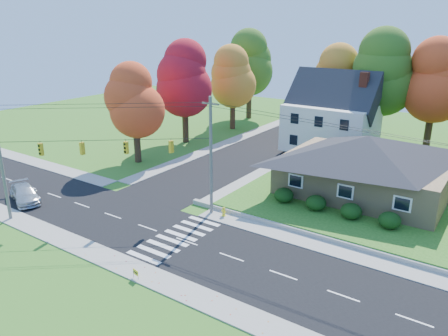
% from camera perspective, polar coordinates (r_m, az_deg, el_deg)
% --- Properties ---
extents(ground, '(120.00, 120.00, 0.00)m').
position_cam_1_polar(ground, '(33.01, -4.89, -9.57)').
color(ground, '#3D7923').
extents(road_main, '(90.00, 8.00, 0.02)m').
position_cam_1_polar(road_main, '(33.00, -4.89, -9.55)').
color(road_main, black).
rests_on(road_main, ground).
extents(road_cross, '(8.00, 44.00, 0.02)m').
position_cam_1_polar(road_cross, '(57.35, 5.34, 2.82)').
color(road_cross, black).
rests_on(road_cross, ground).
extents(sidewalk_north, '(90.00, 2.00, 0.08)m').
position_cam_1_polar(sidewalk_north, '(36.56, 0.08, -6.49)').
color(sidewalk_north, '#9C9A90').
rests_on(sidewalk_north, ground).
extents(sidewalk_south, '(90.00, 2.00, 0.08)m').
position_cam_1_polar(sidewalk_south, '(29.83, -11.12, -13.11)').
color(sidewalk_south, '#9C9A90').
rests_on(sidewalk_south, ground).
extents(lawn, '(30.00, 30.00, 0.50)m').
position_cam_1_polar(lawn, '(46.30, 25.38, -2.56)').
color(lawn, '#3D7923').
rests_on(lawn, ground).
extents(ranch_house, '(14.60, 10.60, 5.40)m').
position_cam_1_polar(ranch_house, '(41.64, 18.01, 0.52)').
color(ranch_house, tan).
rests_on(ranch_house, lawn).
extents(colonial_house, '(10.40, 8.40, 9.60)m').
position_cam_1_polar(colonial_house, '(54.78, 13.92, 6.53)').
color(colonial_house, silver).
rests_on(colonial_house, lawn).
extents(hedge_row, '(10.70, 1.70, 1.27)m').
position_cam_1_polar(hedge_row, '(36.95, 14.08, -4.94)').
color(hedge_row, '#163A10').
rests_on(hedge_row, lawn).
extents(traffic_infrastructure, '(38.10, 10.66, 10.00)m').
position_cam_1_polar(traffic_infrastructure, '(32.00, -3.82, -0.40)').
color(traffic_infrastructure, '#666059').
rests_on(traffic_infrastructure, ground).
extents(tree_lot_0, '(6.72, 6.72, 12.51)m').
position_cam_1_polar(tree_lot_0, '(60.44, 14.46, 11.17)').
color(tree_lot_0, '#3F2A19').
rests_on(tree_lot_0, lawn).
extents(tree_lot_1, '(7.84, 7.84, 14.60)m').
position_cam_1_polar(tree_lot_1, '(57.55, 19.90, 11.62)').
color(tree_lot_1, '#3F2A19').
rests_on(tree_lot_1, lawn).
extents(tree_lot_2, '(7.28, 7.28, 13.56)m').
position_cam_1_polar(tree_lot_2, '(57.37, 25.94, 10.20)').
color(tree_lot_2, '#3F2A19').
rests_on(tree_lot_2, lawn).
extents(tree_west_0, '(6.16, 6.16, 11.47)m').
position_cam_1_polar(tree_west_0, '(50.22, -11.63, 8.62)').
color(tree_west_0, '#3F2A19').
rests_on(tree_west_0, ground).
extents(tree_west_1, '(7.28, 7.28, 13.56)m').
position_cam_1_polar(tree_west_1, '(57.97, -5.23, 11.52)').
color(tree_west_1, '#3F2A19').
rests_on(tree_west_1, ground).
extents(tree_west_2, '(6.72, 6.72, 12.51)m').
position_cam_1_polar(tree_west_2, '(65.46, 1.17, 11.83)').
color(tree_west_2, '#3F2A19').
rests_on(tree_west_2, ground).
extents(tree_west_3, '(7.84, 7.84, 14.60)m').
position_cam_1_polar(tree_west_3, '(73.12, 3.37, 13.54)').
color(tree_west_3, '#3F2A19').
rests_on(tree_west_3, ground).
extents(silver_sedan, '(5.28, 3.62, 1.42)m').
position_cam_1_polar(silver_sedan, '(43.49, -24.62, -3.08)').
color(silver_sedan, silver).
rests_on(silver_sedan, road_main).
extents(white_car, '(2.58, 4.50, 1.40)m').
position_cam_1_polar(white_car, '(64.79, 9.41, 5.14)').
color(white_car, white).
rests_on(white_car, road_cross).
extents(fire_hydrant, '(0.49, 0.38, 0.86)m').
position_cam_1_polar(fire_hydrant, '(36.65, -0.04, -5.78)').
color(fire_hydrant, yellow).
rests_on(fire_hydrant, ground).
extents(yard_sign, '(0.55, 0.15, 0.70)m').
position_cam_1_polar(yard_sign, '(28.87, -11.47, -13.24)').
color(yard_sign, black).
rests_on(yard_sign, ground).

